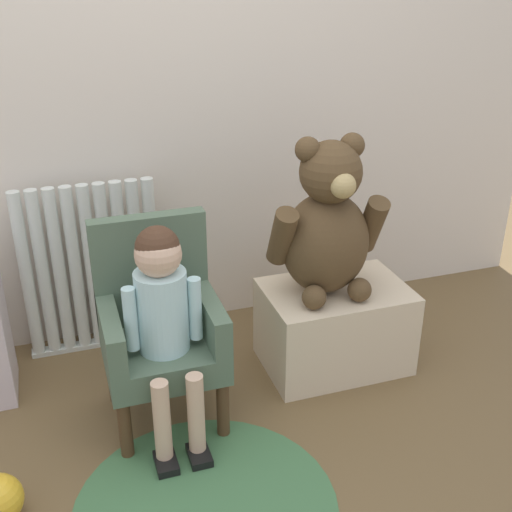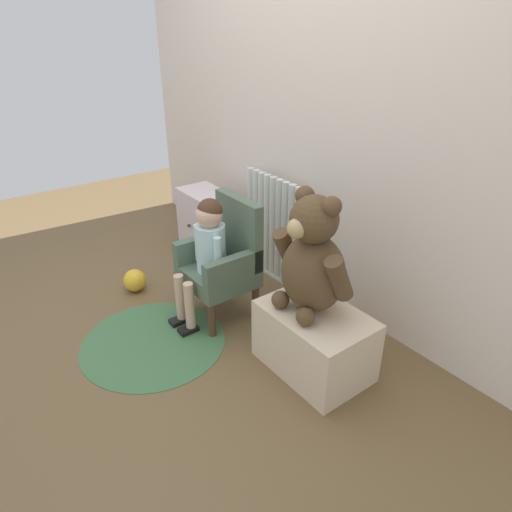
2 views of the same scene
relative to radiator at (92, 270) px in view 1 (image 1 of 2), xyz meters
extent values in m
plane|color=brown|center=(0.20, -1.03, -0.36)|extent=(6.00, 6.00, 0.00)
cube|color=beige|center=(0.20, 0.12, 0.84)|extent=(3.80, 0.05, 2.40)
cylinder|color=silver|center=(-0.25, 0.00, 0.01)|extent=(0.05, 0.05, 0.69)
cylinder|color=silver|center=(-0.19, 0.00, 0.01)|extent=(0.05, 0.05, 0.69)
cylinder|color=silver|center=(-0.12, 0.00, 0.01)|extent=(0.05, 0.05, 0.69)
cylinder|color=silver|center=(-0.06, 0.00, 0.01)|extent=(0.05, 0.05, 0.69)
cylinder|color=silver|center=(0.00, 0.00, 0.01)|extent=(0.05, 0.05, 0.69)
cylinder|color=silver|center=(0.06, 0.00, 0.01)|extent=(0.05, 0.05, 0.69)
cylinder|color=silver|center=(0.12, 0.00, 0.01)|extent=(0.05, 0.05, 0.69)
cylinder|color=silver|center=(0.19, 0.00, 0.01)|extent=(0.05, 0.05, 0.69)
cylinder|color=silver|center=(0.25, 0.00, 0.01)|extent=(0.05, 0.05, 0.69)
cube|color=silver|center=(0.00, 0.00, -0.35)|extent=(0.56, 0.05, 0.02)
cube|color=#4E634E|center=(0.18, -0.55, -0.09)|extent=(0.39, 0.37, 0.10)
cube|color=#4E634E|center=(0.18, -0.40, 0.16)|extent=(0.39, 0.06, 0.40)
cube|color=#4E634E|center=(0.01, -0.55, 0.03)|extent=(0.06, 0.37, 0.14)
cube|color=#4E634E|center=(0.35, -0.55, 0.03)|extent=(0.06, 0.37, 0.14)
cylinder|color=#4C331E|center=(0.01, -0.71, -0.25)|extent=(0.04, 0.04, 0.22)
cylinder|color=#4C331E|center=(0.34, -0.71, -0.25)|extent=(0.04, 0.04, 0.22)
cylinder|color=#4C331E|center=(0.01, -0.40, -0.25)|extent=(0.04, 0.04, 0.22)
cylinder|color=#4C331E|center=(0.34, -0.40, -0.25)|extent=(0.04, 0.04, 0.22)
cylinder|color=silver|center=(0.18, -0.59, 0.10)|extent=(0.17, 0.17, 0.28)
sphere|color=#D8AD8E|center=(0.18, -0.59, 0.31)|extent=(0.15, 0.15, 0.15)
sphere|color=#472D1E|center=(0.18, -0.59, 0.32)|extent=(0.14, 0.14, 0.14)
cylinder|color=#D8AD8E|center=(0.12, -0.78, -0.18)|extent=(0.06, 0.06, 0.29)
cube|color=black|center=(0.12, -0.80, -0.34)|extent=(0.07, 0.11, 0.03)
cylinder|color=#D8AD8E|center=(0.23, -0.78, -0.18)|extent=(0.06, 0.06, 0.29)
cube|color=black|center=(0.23, -0.80, -0.34)|extent=(0.07, 0.11, 0.03)
cylinder|color=silver|center=(0.07, -0.61, 0.10)|extent=(0.04, 0.04, 0.22)
cylinder|color=silver|center=(0.28, -0.61, 0.10)|extent=(0.04, 0.04, 0.22)
cube|color=beige|center=(0.88, -0.43, -0.19)|extent=(0.55, 0.38, 0.34)
ellipsoid|color=brown|center=(0.83, -0.42, 0.18)|extent=(0.33, 0.29, 0.39)
sphere|color=brown|center=(0.83, -0.44, 0.46)|extent=(0.23, 0.23, 0.23)
sphere|color=tan|center=(0.83, -0.54, 0.44)|extent=(0.09, 0.09, 0.09)
sphere|color=brown|center=(0.75, -0.42, 0.54)|extent=(0.09, 0.09, 0.09)
sphere|color=brown|center=(0.91, -0.42, 0.54)|extent=(0.09, 0.09, 0.09)
cylinder|color=brown|center=(0.65, -0.44, 0.24)|extent=(0.08, 0.17, 0.24)
cylinder|color=brown|center=(1.01, -0.44, 0.24)|extent=(0.08, 0.17, 0.24)
sphere|color=brown|center=(0.74, -0.54, 0.03)|extent=(0.09, 0.09, 0.09)
sphere|color=brown|center=(0.92, -0.54, 0.03)|extent=(0.09, 0.09, 0.09)
cylinder|color=#406E43|center=(0.20, -1.01, -0.35)|extent=(0.80, 0.80, 0.01)
camera|label=1|loc=(-0.10, -2.40, 1.15)|focal=45.00mm
camera|label=2|loc=(2.18, -1.77, 1.25)|focal=32.00mm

